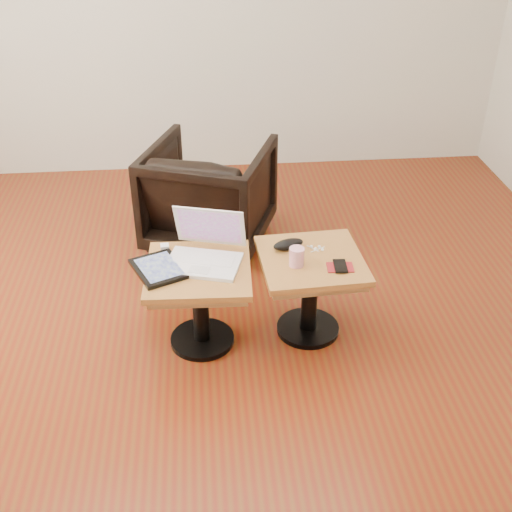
{
  "coord_description": "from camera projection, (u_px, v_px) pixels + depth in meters",
  "views": [
    {
      "loc": [
        -0.01,
        -2.44,
        2.11
      ],
      "look_at": [
        0.23,
        0.1,
        0.5
      ],
      "focal_mm": 45.0,
      "sensor_mm": 36.0,
      "label": 1
    }
  ],
  "objects": [
    {
      "name": "room_shell",
      "position": [
        200.0,
        85.0,
        2.46
      ],
      "size": [
        4.52,
        4.52,
        2.71
      ],
      "color": "#652E0F",
      "rests_on": "ground"
    },
    {
      "name": "striped_cup",
      "position": [
        297.0,
        257.0,
        3.02
      ],
      "size": [
        0.1,
        0.1,
        0.09
      ],
      "primitive_type": "cylinder",
      "rotation": [
        0.0,
        0.0,
        0.45
      ],
      "color": "#E54D7B",
      "rests_on": "side_table_right"
    },
    {
      "name": "tablet",
      "position": [
        159.0,
        268.0,
        3.0
      ],
      "size": [
        0.3,
        0.33,
        0.02
      ],
      "rotation": [
        0.0,
        0.0,
        0.42
      ],
      "color": "black",
      "rests_on": "side_table_left"
    },
    {
      "name": "earbuds_tangle",
      "position": [
        317.0,
        248.0,
        3.16
      ],
      "size": [
        0.08,
        0.05,
        0.02
      ],
      "color": "white",
      "rests_on": "side_table_right"
    },
    {
      "name": "phone_on_sleeve",
      "position": [
        340.0,
        267.0,
        3.02
      ],
      "size": [
        0.13,
        0.11,
        0.02
      ],
      "rotation": [
        0.0,
        0.0,
        -0.07
      ],
      "color": "maroon",
      "rests_on": "side_table_right"
    },
    {
      "name": "side_table_right",
      "position": [
        311.0,
        277.0,
        3.16
      ],
      "size": [
        0.52,
        0.52,
        0.45
      ],
      "rotation": [
        0.0,
        0.0,
        0.06
      ],
      "color": "black",
      "rests_on": "ground"
    },
    {
      "name": "armchair",
      "position": [
        209.0,
        194.0,
        3.94
      ],
      "size": [
        0.9,
        0.91,
        0.65
      ],
      "primitive_type": "imported",
      "rotation": [
        0.0,
        0.0,
        2.78
      ],
      "color": "black",
      "rests_on": "ground"
    },
    {
      "name": "laptop",
      "position": [
        205.0,
        251.0,
        3.06
      ],
      "size": [
        0.42,
        0.39,
        0.24
      ],
      "rotation": [
        0.0,
        0.0,
        -0.28
      ],
      "color": "white",
      "rests_on": "side_table_left"
    },
    {
      "name": "glasses_case",
      "position": [
        288.0,
        244.0,
        3.16
      ],
      "size": [
        0.17,
        0.11,
        0.05
      ],
      "primitive_type": "ellipsoid",
      "rotation": [
        0.0,
        0.0,
        0.31
      ],
      "color": "black",
      "rests_on": "side_table_right"
    },
    {
      "name": "side_table_left",
      "position": [
        199.0,
        287.0,
        3.08
      ],
      "size": [
        0.51,
        0.51,
        0.45
      ],
      "rotation": [
        0.0,
        0.0,
        -0.04
      ],
      "color": "black",
      "rests_on": "ground"
    },
    {
      "name": "charging_adapter",
      "position": [
        165.0,
        247.0,
        3.16
      ],
      "size": [
        0.04,
        0.04,
        0.02
      ],
      "primitive_type": "cube",
      "rotation": [
        0.0,
        0.0,
        0.09
      ],
      "color": "white",
      "rests_on": "side_table_left"
    }
  ]
}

